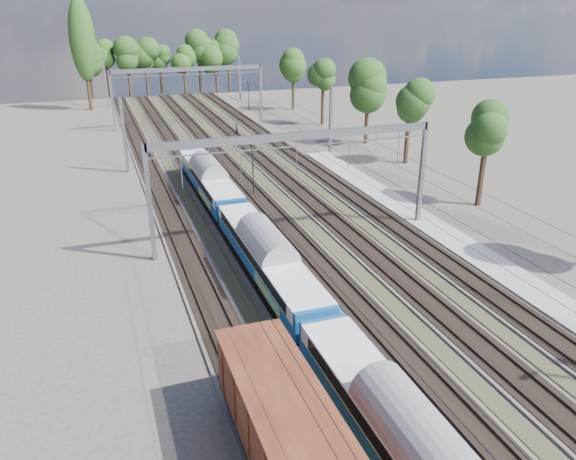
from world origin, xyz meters
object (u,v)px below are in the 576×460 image
object	(u,v)px
emu_train	(269,254)
signal_near	(253,162)
signal_far	(248,92)
worker	(237,129)

from	to	relation	value
emu_train	signal_near	world-z (taller)	signal_near
emu_train	signal_far	size ratio (longest dim) A/B	11.42
signal_near	signal_far	xyz separation A→B (m)	(12.34, 45.87, -0.18)
worker	signal_far	distance (m)	20.28
worker	signal_far	world-z (taller)	signal_far
emu_train	signal_near	bearing A→B (deg)	77.06
signal_far	signal_near	bearing A→B (deg)	-106.27
worker	signal_far	bearing A→B (deg)	-1.25
worker	signal_far	xyz separation A→B (m)	(7.05, 18.87, 2.36)
emu_train	signal_far	distance (m)	67.25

